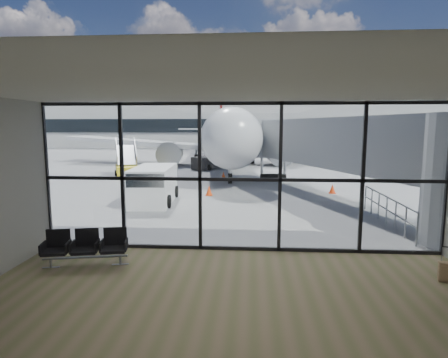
# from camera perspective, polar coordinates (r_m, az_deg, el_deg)

# --- Properties ---
(ground) EXTENTS (220.00, 220.00, 0.00)m
(ground) POSITION_cam_1_polar(r_m,az_deg,el_deg) (51.24, 3.74, 3.69)
(ground) COLOR slate
(ground) RESTS_ON ground
(lounge_shell) EXTENTS (12.02, 8.01, 4.51)m
(lounge_shell) POSITION_cam_1_polar(r_m,az_deg,el_deg) (6.41, 1.14, -2.01)
(lounge_shell) COLOR #6A6843
(lounge_shell) RESTS_ON ground
(glass_curtain_wall) EXTENTS (12.10, 0.12, 4.50)m
(glass_curtain_wall) POSITION_cam_1_polar(r_m,az_deg,el_deg) (11.21, 2.41, 0.18)
(glass_curtain_wall) COLOR white
(glass_curtain_wall) RESTS_ON ground
(jet_bridge) EXTENTS (8.00, 16.50, 4.33)m
(jet_bridge) POSITION_cam_1_polar(r_m,az_deg,el_deg) (18.77, 18.27, 4.48)
(jet_bridge) COLOR gray
(jet_bridge) RESTS_ON ground
(apron_railing) EXTENTS (0.06, 5.46, 1.11)m
(apron_railing) POSITION_cam_1_polar(r_m,az_deg,el_deg) (15.82, 23.55, -3.82)
(apron_railing) COLOR gray
(apron_railing) RESTS_ON ground
(far_terminal) EXTENTS (80.00, 12.20, 11.00)m
(far_terminal) POSITION_cam_1_polar(r_m,az_deg,el_deg) (73.08, 3.43, 8.25)
(far_terminal) COLOR #A3A29E
(far_terminal) RESTS_ON ground
(tree_0) EXTENTS (4.95, 4.95, 7.12)m
(tree_0) POSITION_cam_1_polar(r_m,az_deg,el_deg) (94.66, -24.74, 7.72)
(tree_0) COLOR #382619
(tree_0) RESTS_ON ground
(tree_1) EXTENTS (5.61, 5.61, 8.07)m
(tree_1) POSITION_cam_1_polar(r_m,az_deg,el_deg) (91.95, -21.45, 8.30)
(tree_1) COLOR #382619
(tree_1) RESTS_ON ground
(tree_2) EXTENTS (6.27, 6.27, 9.03)m
(tree_2) POSITION_cam_1_polar(r_m,az_deg,el_deg) (89.56, -17.96, 8.89)
(tree_2) COLOR #382619
(tree_2) RESTS_ON ground
(tree_3) EXTENTS (4.95, 4.95, 7.12)m
(tree_3) POSITION_cam_1_polar(r_m,az_deg,el_deg) (87.48, -14.24, 8.24)
(tree_3) COLOR #382619
(tree_3) RESTS_ON ground
(tree_4) EXTENTS (5.61, 5.61, 8.07)m
(tree_4) POSITION_cam_1_polar(r_m,az_deg,el_deg) (85.81, -10.41, 8.78)
(tree_4) COLOR #382619
(tree_4) RESTS_ON ground
(tree_5) EXTENTS (6.27, 6.27, 9.03)m
(tree_5) POSITION_cam_1_polar(r_m,az_deg,el_deg) (84.53, -6.42, 9.30)
(tree_5) COLOR #382619
(tree_5) RESTS_ON ground
(seating_row) EXTENTS (2.23, 1.03, 0.99)m
(seating_row) POSITION_cam_1_polar(r_m,az_deg,el_deg) (11.04, -20.27, -9.48)
(seating_row) COLOR gray
(seating_row) RESTS_ON ground
(suitcase) EXTENTS (0.36, 0.29, 0.87)m
(suitcase) POSITION_cam_1_polar(r_m,az_deg,el_deg) (10.83, 30.72, -12.05)
(suitcase) COLOR #8E714F
(suitcase) RESTS_ON ground
(airliner) EXTENTS (32.96, 38.29, 9.87)m
(airliner) POSITION_cam_1_polar(r_m,az_deg,el_deg) (39.48, 0.00, 6.82)
(airliner) COLOR silver
(airliner) RESTS_ON ground
(service_van) EXTENTS (2.25, 4.25, 1.80)m
(service_van) POSITION_cam_1_polar(r_m,az_deg,el_deg) (18.92, -10.69, -0.83)
(service_van) COLOR white
(service_van) RESTS_ON ground
(belt_loader) EXTENTS (3.02, 4.53, 1.99)m
(belt_loader) POSITION_cam_1_polar(r_m,az_deg,el_deg) (33.99, -2.39, 2.69)
(belt_loader) COLOR black
(belt_loader) RESTS_ON ground
(mobile_stairs) EXTENTS (2.65, 3.64, 2.33)m
(mobile_stairs) POSITION_cam_1_polar(r_m,az_deg,el_deg) (29.50, -14.53, 1.44)
(mobile_stairs) COLOR gold
(mobile_stairs) RESTS_ON ground
(traffic_cone_a) EXTENTS (0.40, 0.40, 0.57)m
(traffic_cone_a) POSITION_cam_1_polar(r_m,az_deg,el_deg) (26.88, -0.08, 0.47)
(traffic_cone_a) COLOR #FF4B0D
(traffic_cone_a) RESTS_ON ground
(traffic_cone_b) EXTENTS (0.38, 0.38, 0.55)m
(traffic_cone_b) POSITION_cam_1_polar(r_m,az_deg,el_deg) (20.74, -2.30, -1.80)
(traffic_cone_b) COLOR #E8400C
(traffic_cone_b) RESTS_ON ground
(traffic_cone_c) EXTENTS (0.37, 0.37, 0.54)m
(traffic_cone_c) POSITION_cam_1_polar(r_m,az_deg,el_deg) (22.27, 16.18, -1.45)
(traffic_cone_c) COLOR red
(traffic_cone_c) RESTS_ON ground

